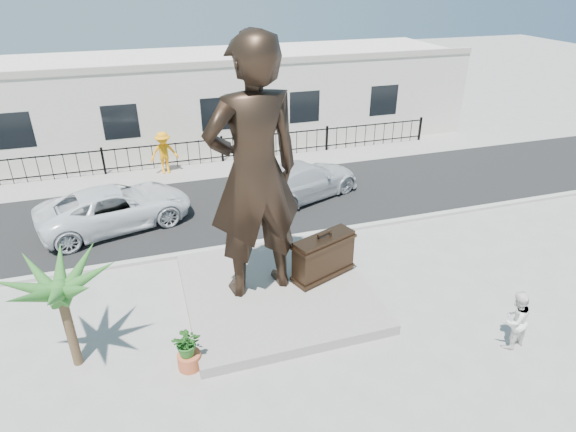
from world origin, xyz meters
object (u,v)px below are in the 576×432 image
(statue, at_px, (254,173))
(car_white, at_px, (116,207))
(suitcase, at_px, (323,257))
(tourist, at_px, (515,320))

(statue, xyz_separation_m, car_white, (-3.91, 5.68, -3.08))
(statue, distance_m, suitcase, 3.49)
(statue, height_order, suitcase, statue)
(statue, bearing_deg, suitcase, 170.03)
(suitcase, relative_size, tourist, 1.19)
(suitcase, bearing_deg, tourist, -68.39)
(tourist, xyz_separation_m, car_white, (-9.47, 9.65, -0.04))
(statue, relative_size, car_white, 1.30)
(tourist, bearing_deg, suitcase, -58.63)
(statue, height_order, car_white, statue)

